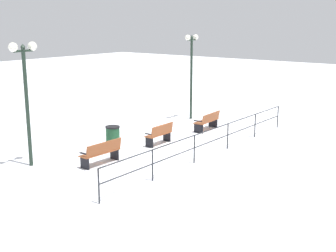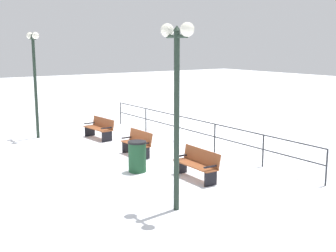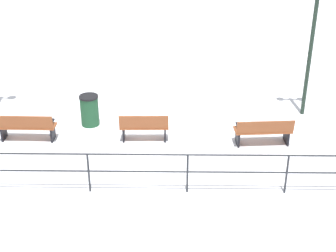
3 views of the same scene
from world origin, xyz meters
The scene contains 8 objects.
ground_plane centered at (0.00, 0.00, 0.00)m, with size 80.00×80.00×0.00m, color white.
bench_nearest centered at (-0.22, -3.37, 0.45)m, with size 0.69×1.64×0.85m.
bench_second centered at (-0.04, 0.00, 0.46)m, with size 0.51×1.40×0.89m.
bench_third centered at (-0.06, 3.36, 0.46)m, with size 0.56×1.65×0.88m.
lamppost_near centered at (1.86, -4.96, 3.03)m, with size 0.28×0.97×4.36m.
lamppost_middle centered at (1.86, 4.98, 3.11)m, with size 0.31×1.07×4.35m.
waterfront_railing centered at (-2.60, 0.00, 0.72)m, with size 0.05×11.86×1.06m.
trash_bin centered at (0.99, 1.71, 0.48)m, with size 0.58×0.58×0.96m.
Camera 1 is at (-11.46, 14.14, 5.07)m, focal length 48.26 mm.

